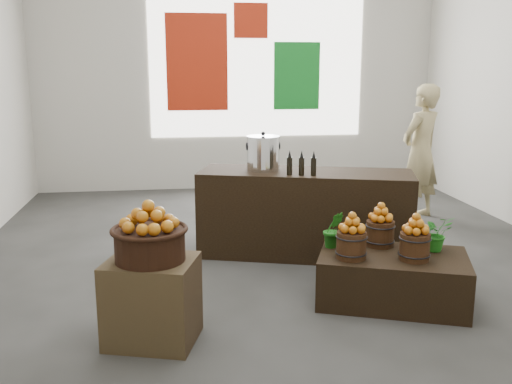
{
  "coord_description": "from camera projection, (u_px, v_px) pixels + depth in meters",
  "views": [
    {
      "loc": [
        -0.93,
        -5.15,
        1.85
      ],
      "look_at": [
        -0.26,
        -0.4,
        0.79
      ],
      "focal_mm": 40.0,
      "sensor_mm": 36.0,
      "label": 1
    }
  ],
  "objects": [
    {
      "name": "ground",
      "position": [
        277.0,
        262.0,
        5.51
      ],
      "size": [
        7.0,
        7.0,
        0.0
      ],
      "primitive_type": "plane",
      "color": "#3C3C3A",
      "rests_on": "ground"
    },
    {
      "name": "back_wall",
      "position": [
        237.0,
        56.0,
        8.46
      ],
      "size": [
        6.0,
        0.04,
        4.0
      ],
      "primitive_type": "cube",
      "color": "#BCB8AD",
      "rests_on": "ground"
    },
    {
      "name": "back_opening",
      "position": [
        257.0,
        56.0,
        8.48
      ],
      "size": [
        3.2,
        0.02,
        2.4
      ],
      "primitive_type": "cube",
      "color": "white",
      "rests_on": "back_wall"
    },
    {
      "name": "deco_red_left",
      "position": [
        197.0,
        62.0,
        8.37
      ],
      "size": [
        0.9,
        0.04,
        1.4
      ],
      "primitive_type": "cube",
      "color": "#A2210C",
      "rests_on": "back_wall"
    },
    {
      "name": "deco_green_right",
      "position": [
        297.0,
        76.0,
        8.62
      ],
      "size": [
        0.7,
        0.04,
        1.0
      ],
      "primitive_type": "cube",
      "color": "#116F20",
      "rests_on": "back_wall"
    },
    {
      "name": "deco_red_upper",
      "position": [
        251.0,
        21.0,
        8.35
      ],
      "size": [
        0.5,
        0.04,
        0.5
      ],
      "primitive_type": "cube",
      "color": "#A2210C",
      "rests_on": "back_wall"
    },
    {
      "name": "crate",
      "position": [
        152.0,
        301.0,
        3.86
      ],
      "size": [
        0.69,
        0.62,
        0.58
      ],
      "primitive_type": "cube",
      "rotation": [
        0.0,
        0.0,
        -0.29
      ],
      "color": "#4E4024",
      "rests_on": "ground"
    },
    {
      "name": "wicker_basket",
      "position": [
        150.0,
        245.0,
        3.78
      ],
      "size": [
        0.47,
        0.47,
        0.21
      ],
      "primitive_type": "cylinder",
      "color": "black",
      "rests_on": "crate"
    },
    {
      "name": "apples_in_basket",
      "position": [
        149.0,
        215.0,
        3.73
      ],
      "size": [
        0.36,
        0.36,
        0.19
      ],
      "primitive_type": null,
      "color": "#8E1F04",
      "rests_on": "wicker_basket"
    },
    {
      "name": "display_table",
      "position": [
        392.0,
        278.0,
        4.53
      ],
      "size": [
        1.32,
        1.06,
        0.4
      ],
      "primitive_type": "cube",
      "rotation": [
        0.0,
        0.0,
        -0.36
      ],
      "color": "black",
      "rests_on": "ground"
    },
    {
      "name": "apple_bucket_front_left",
      "position": [
        351.0,
        245.0,
        4.39
      ],
      "size": [
        0.23,
        0.23,
        0.21
      ],
      "primitive_type": "cylinder",
      "color": "#3C1E10",
      "rests_on": "display_table"
    },
    {
      "name": "apples_in_bucket_front_left",
      "position": [
        352.0,
        222.0,
        4.35
      ],
      "size": [
        0.17,
        0.17,
        0.15
      ],
      "primitive_type": null,
      "color": "#8E1F04",
      "rests_on": "apple_bucket_front_left"
    },
    {
      "name": "apple_bucket_front_right",
      "position": [
        415.0,
        247.0,
        4.35
      ],
      "size": [
        0.23,
        0.23,
        0.21
      ],
      "primitive_type": "cylinder",
      "color": "#3C1E10",
      "rests_on": "display_table"
    },
    {
      "name": "apples_in_bucket_front_right",
      "position": [
        416.0,
        224.0,
        4.31
      ],
      "size": [
        0.17,
        0.17,
        0.15
      ],
      "primitive_type": null,
      "color": "#8E1F04",
      "rests_on": "apple_bucket_front_right"
    },
    {
      "name": "apple_bucket_rear",
      "position": [
        380.0,
        233.0,
        4.69
      ],
      "size": [
        0.23,
        0.23,
        0.21
      ],
      "primitive_type": "cylinder",
      "color": "#3C1E10",
      "rests_on": "display_table"
    },
    {
      "name": "apples_in_bucket_rear",
      "position": [
        381.0,
        212.0,
        4.65
      ],
      "size": [
        0.17,
        0.17,
        0.15
      ],
      "primitive_type": null,
      "color": "#8E1F04",
      "rests_on": "apple_bucket_rear"
    },
    {
      "name": "herb_garnish_right",
      "position": [
        435.0,
        233.0,
        4.57
      ],
      "size": [
        0.29,
        0.26,
        0.29
      ],
      "primitive_type": "imported",
      "rotation": [
        0.0,
        0.0,
        0.14
      ],
      "color": "#186515",
      "rests_on": "display_table"
    },
    {
      "name": "herb_garnish_left",
      "position": [
        333.0,
        229.0,
        4.64
      ],
      "size": [
        0.17,
        0.14,
        0.3
      ],
      "primitive_type": "imported",
      "rotation": [
        0.0,
        0.0,
        0.02
      ],
      "color": "#186515",
      "rests_on": "display_table"
    },
    {
      "name": "counter",
      "position": [
        305.0,
        213.0,
        5.64
      ],
      "size": [
        2.17,
        1.23,
        0.84
      ],
      "primitive_type": "cube",
      "rotation": [
        0.0,
        0.0,
        -0.29
      ],
      "color": "black",
      "rests_on": "ground"
    },
    {
      "name": "stock_pot_left",
      "position": [
        263.0,
        154.0,
        5.58
      ],
      "size": [
        0.32,
        0.32,
        0.32
      ],
      "primitive_type": "cylinder",
      "color": "silver",
      "rests_on": "counter"
    },
    {
      "name": "oil_cruets",
      "position": [
        305.0,
        163.0,
        5.33
      ],
      "size": [
        0.23,
        0.12,
        0.23
      ],
      "primitive_type": null,
      "rotation": [
        0.0,
        0.0,
        -0.29
      ],
      "color": "black",
      "rests_on": "counter"
    },
    {
      "name": "shopper",
      "position": [
        420.0,
        152.0,
        6.96
      ],
      "size": [
        0.72,
        0.65,
        1.64
      ],
      "primitive_type": "imported",
      "rotation": [
        0.0,
        0.0,
        3.7
      ],
      "color": "tan",
      "rests_on": "ground"
    }
  ]
}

